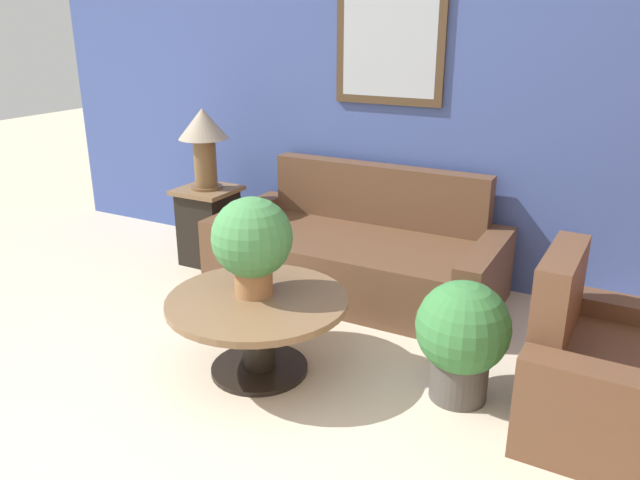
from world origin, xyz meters
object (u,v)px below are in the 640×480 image
Objects in this scene: coffee_table at (258,318)px; side_table at (209,225)px; couch_main at (358,254)px; potted_plant_on_table at (252,241)px; armchair at (621,380)px; table_lamp at (203,135)px; potted_plant_floor at (462,335)px.

coffee_table is 1.83m from side_table.
couch_main is 1.40m from potted_plant_on_table.
side_table is 1.13× the size of potted_plant_on_table.
side_table reaches higher than coffee_table.
couch_main is at bearing 3.60° from side_table.
armchair is 1.79× the size of potted_plant_on_table.
table_lamp reaches higher than potted_plant_floor.
coffee_table is 1.81× the size of potted_plant_on_table.
potted_plant_floor is (1.15, 0.25, -0.41)m from potted_plant_on_table.
side_table is (-1.33, 1.26, -0.01)m from coffee_table.
table_lamp is at bearing 136.44° from potted_plant_on_table.
potted_plant_on_table reaches higher than side_table.
coffee_table is 1.97m from table_lamp.
table_lamp reaches higher than coffee_table.
side_table is at bearing -90.00° from table_lamp.
couch_main is 3.27× the size of table_lamp.
side_table is at bearing -176.40° from couch_main.
couch_main is 1.34m from coffee_table.
table_lamp reaches higher than side_table.
potted_plant_on_table is (-0.05, -1.30, 0.51)m from couch_main.
potted_plant_on_table is 0.84× the size of potted_plant_floor.
table_lamp is at bearing 158.26° from potted_plant_floor.
side_table is at bearing 136.44° from potted_plant_on_table.
armchair is at bearing -15.10° from side_table.
potted_plant_floor is at bearing 14.77° from coffee_table.
potted_plant_on_table is 1.24m from potted_plant_floor.
potted_plant_on_table reaches higher than couch_main.
table_lamp is at bearing -176.40° from couch_main.
couch_main is 1.53m from potted_plant_floor.
potted_plant_floor is at bearing 98.93° from armchair.
coffee_table is 1.14m from potted_plant_floor.
armchair is 0.99× the size of coffee_table.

